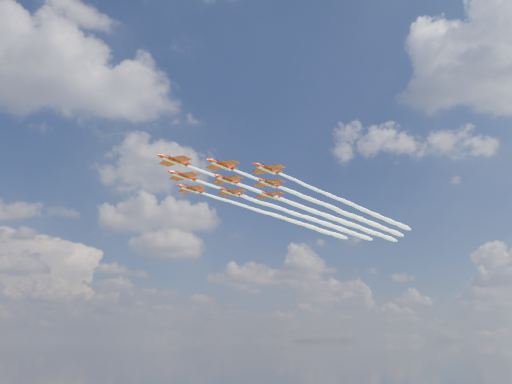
# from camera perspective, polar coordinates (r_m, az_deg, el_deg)

# --- Properties ---
(jet_lead) EXTENTS (85.58, 53.81, 2.56)m
(jet_lead) POSITION_cam_1_polar(r_m,az_deg,el_deg) (155.01, 3.39, -1.03)
(jet_lead) COLOR #AC1E09
(jet_row2_port) EXTENTS (85.58, 53.81, 2.56)m
(jet_row2_port) POSITION_cam_1_polar(r_m,az_deg,el_deg) (158.99, 7.40, -1.32)
(jet_row2_port) COLOR #AC1E09
(jet_row2_starb) EXTENTS (85.58, 53.81, 2.56)m
(jet_row2_starb) POSITION_cam_1_polar(r_m,az_deg,el_deg) (166.31, 3.35, -2.12)
(jet_row2_starb) COLOR #AC1E09
(jet_row3_port) EXTENTS (85.58, 53.81, 2.56)m
(jet_row3_port) POSITION_cam_1_polar(r_m,az_deg,el_deg) (163.70, 11.20, -1.59)
(jet_row3_port) COLOR #AC1E09
(jet_row3_centre) EXTENTS (85.58, 53.81, 2.56)m
(jet_row3_centre) POSITION_cam_1_polar(r_m,az_deg,el_deg) (170.27, 7.10, -2.36)
(jet_row3_centre) COLOR #AC1E09
(jet_row3_starb) EXTENTS (85.58, 53.81, 2.56)m
(jet_row3_starb) POSITION_cam_1_polar(r_m,az_deg,el_deg) (177.67, 3.31, -3.07)
(jet_row3_starb) COLOR #AC1E09
(jet_row4_port) EXTENTS (85.58, 53.81, 2.56)m
(jet_row4_port) POSITION_cam_1_polar(r_m,az_deg,el_deg) (174.92, 10.66, -2.59)
(jet_row4_port) COLOR #AC1E09
(jet_row4_starb) EXTENTS (85.58, 53.81, 2.56)m
(jet_row4_starb) POSITION_cam_1_polar(r_m,az_deg,el_deg) (181.61, 6.83, -3.28)
(jet_row4_starb) COLOR #AC1E09
(jet_tail) EXTENTS (85.58, 53.81, 2.56)m
(jet_tail) POSITION_cam_1_polar(r_m,az_deg,el_deg) (186.20, 10.19, -3.47)
(jet_tail) COLOR #AC1E09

